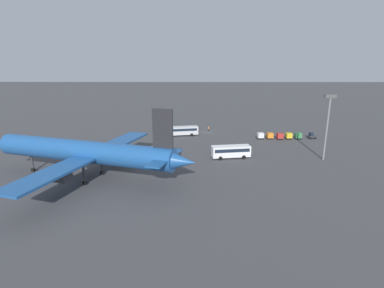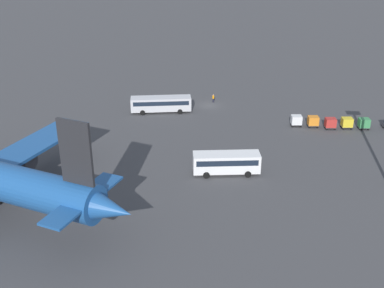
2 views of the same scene
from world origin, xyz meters
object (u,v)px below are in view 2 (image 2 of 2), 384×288
object	(u,v)px
cargo_cart_green	(364,123)
cargo_cart_white	(296,120)
cargo_cart_yellow	(347,122)
cargo_cart_orange	(313,121)
worker_person	(213,98)
cargo_cart_red	(330,123)
shuttle_bus_far	(226,162)
shuttle_bus_near	(161,103)

from	to	relation	value
cargo_cart_green	cargo_cart_white	bearing A→B (deg)	-0.33
cargo_cart_yellow	cargo_cart_orange	distance (m)	6.17
worker_person	cargo_cart_red	size ratio (longest dim) A/B	0.80
shuttle_bus_far	cargo_cart_red	distance (m)	27.05
shuttle_bus_near	cargo_cart_green	bearing A→B (deg)	162.23
worker_person	cargo_cart_yellow	size ratio (longest dim) A/B	0.80
worker_person	cargo_cart_red	bearing A→B (deg)	151.62
cargo_cart_yellow	worker_person	bearing A→B (deg)	-24.44
cargo_cart_green	shuttle_bus_near	bearing A→B (deg)	-6.71
cargo_cart_green	cargo_cart_red	bearing A→B (deg)	5.53
cargo_cart_white	shuttle_bus_near	bearing A→B (deg)	-9.62
shuttle_bus_far	cargo_cart_orange	world-z (taller)	shuttle_bus_far
shuttle_bus_near	worker_person	world-z (taller)	shuttle_bus_near
shuttle_bus_near	cargo_cart_red	xyz separation A→B (m)	(-32.79, 5.18, -0.70)
cargo_cart_red	cargo_cart_white	xyz separation A→B (m)	(6.17, -0.67, 0.00)
cargo_cart_yellow	cargo_cart_white	xyz separation A→B (m)	(9.26, -0.13, 0.00)
shuttle_bus_far	worker_person	size ratio (longest dim) A/B	6.00
shuttle_bus_near	cargo_cart_orange	world-z (taller)	shuttle_bus_near
shuttle_bus_near	cargo_cart_yellow	distance (m)	36.18
cargo_cart_green	cargo_cart_white	world-z (taller)	same
shuttle_bus_far	shuttle_bus_near	bearing A→B (deg)	-69.22
cargo_cart_green	cargo_cart_red	world-z (taller)	same
shuttle_bus_far	worker_person	distance (m)	32.41
worker_person	cargo_cart_yellow	xyz separation A→B (m)	(-25.78, 11.72, 0.32)
shuttle_bus_near	cargo_cart_orange	distance (m)	30.06
cargo_cart_yellow	cargo_cart_white	distance (m)	9.26
worker_person	cargo_cart_white	world-z (taller)	cargo_cart_white
worker_person	cargo_cart_orange	distance (m)	22.82
shuttle_bus_far	worker_person	bearing A→B (deg)	-91.49
shuttle_bus_near	worker_person	size ratio (longest dim) A/B	7.13
cargo_cart_red	cargo_cart_green	bearing A→B (deg)	-174.47
worker_person	cargo_cart_white	distance (m)	20.19
cargo_cart_white	cargo_cart_orange	bearing A→B (deg)	178.72
shuttle_bus_near	cargo_cart_red	bearing A→B (deg)	159.96
cargo_cart_yellow	cargo_cart_red	world-z (taller)	same
shuttle_bus_near	cargo_cart_yellow	world-z (taller)	shuttle_bus_near
shuttle_bus_far	cargo_cart_orange	distance (m)	25.53
shuttle_bus_near	cargo_cart_white	xyz separation A→B (m)	(-26.61, 4.51, -0.70)
cargo_cart_yellow	cargo_cart_white	bearing A→B (deg)	-0.78
worker_person	cargo_cart_yellow	world-z (taller)	cargo_cart_yellow
shuttle_bus_far	cargo_cart_orange	size ratio (longest dim) A/B	4.77
shuttle_bus_near	shuttle_bus_far	xyz separation A→B (m)	(-14.42, 25.03, 0.07)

